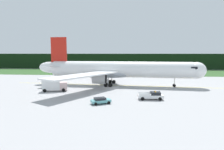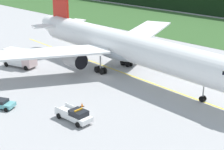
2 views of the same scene
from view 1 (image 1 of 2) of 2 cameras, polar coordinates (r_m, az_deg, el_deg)
The scene contains 9 objects.
ground at distance 60.18m, azimuth -0.13°, elevation -3.67°, with size 320.00×320.00×0.00m, color #9E9EA0.
grass_verge at distance 109.06m, azimuth 2.35°, elevation 0.84°, with size 320.00×34.90×0.04m, color #2E5426.
distant_tree_line at distance 132.03m, azimuth 2.90°, elevation 3.96°, with size 288.00×7.04×9.98m, color black.
taxiway_centerline_main at distance 64.52m, azimuth 2.26°, elevation -2.99°, with size 71.62×0.30×0.01m, color yellow.
airliner at distance 64.02m, azimuth 1.50°, elevation 1.49°, with size 54.31×49.59×15.73m.
ops_pickup_truck at distance 45.88m, azimuth 11.34°, elevation -5.82°, with size 5.66×2.40×1.94m.
catering_truck at distance 56.86m, azimuth -16.36°, elevation -2.68°, with size 6.98×4.23×3.58m.
staff_car at distance 41.43m, azimuth -3.28°, elevation -7.30°, with size 4.42×3.47×1.30m.
apron_cone at distance 49.43m, azimuth 7.59°, elevation -5.59°, with size 0.48×0.48×0.60m.
Camera 1 is at (5.67, -58.99, 10.47)m, focal length 31.82 mm.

